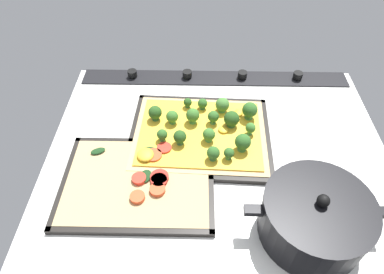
# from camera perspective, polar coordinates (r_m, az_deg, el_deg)

# --- Properties ---
(ground_plane) EXTENTS (0.84, 0.68, 0.03)m
(ground_plane) POSITION_cam_1_polar(r_m,az_deg,el_deg) (0.86, 4.24, -3.51)
(ground_plane) COLOR silver
(stove_control_panel) EXTENTS (0.81, 0.07, 0.03)m
(stove_control_panel) POSITION_cam_1_polar(r_m,az_deg,el_deg) (1.07, 3.78, 9.86)
(stove_control_panel) COLOR black
(stove_control_panel) RESTS_ON ground_plane
(baking_tray_front) EXTENTS (0.37, 0.30, 0.01)m
(baking_tray_front) POSITION_cam_1_polar(r_m,az_deg,el_deg) (0.88, 1.31, 0.18)
(baking_tray_front) COLOR black
(baking_tray_front) RESTS_ON ground_plane
(broccoli_pizza) EXTENTS (0.34, 0.27, 0.06)m
(broccoli_pizza) POSITION_cam_1_polar(r_m,az_deg,el_deg) (0.87, 1.89, 1.16)
(broccoli_pizza) COLOR tan
(broccoli_pizza) RESTS_ON baking_tray_front
(baking_tray_back) EXTENTS (0.35, 0.26, 0.01)m
(baking_tray_back) POSITION_cam_1_polar(r_m,az_deg,el_deg) (0.80, -8.95, -7.51)
(baking_tray_back) COLOR black
(baking_tray_back) RESTS_ON ground_plane
(veggie_pizza_back) EXTENTS (0.32, 0.24, 0.02)m
(veggie_pizza_back) POSITION_cam_1_polar(r_m,az_deg,el_deg) (0.79, -8.70, -7.05)
(veggie_pizza_back) COLOR tan
(veggie_pizza_back) RESTS_ON baking_tray_back
(cooking_pot) EXTENTS (0.28, 0.21, 0.12)m
(cooking_pot) POSITION_cam_1_polar(r_m,az_deg,el_deg) (0.73, 19.67, -12.57)
(cooking_pot) COLOR black
(cooking_pot) RESTS_ON ground_plane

